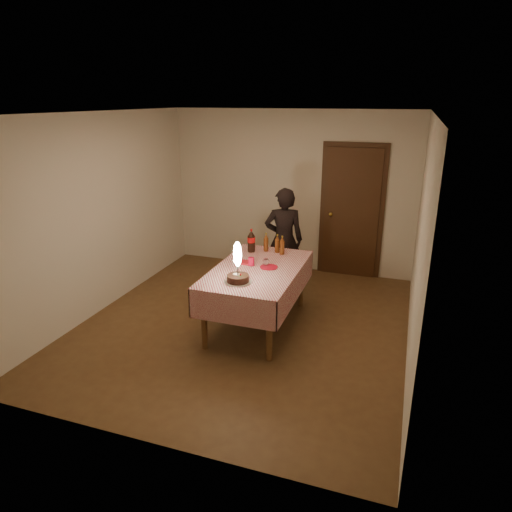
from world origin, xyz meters
The scene contains 13 objects.
ground centered at (0.00, 0.00, 0.00)m, with size 4.00×4.50×0.01m, color brown.
room_shell centered at (0.03, 0.08, 1.65)m, with size 4.04×4.54×2.62m.
dining_table centered at (0.17, 0.05, 0.67)m, with size 1.02×1.72×0.78m.
birthday_cake centered at (0.10, -0.44, 0.91)m, with size 0.31×0.31×0.48m.
red_plate centered at (0.29, 0.11, 0.78)m, with size 0.22×0.22×0.01m, color red.
red_cup centered at (0.06, 0.12, 0.83)m, with size 0.08×0.08×0.10m, color red.
clear_cup centered at (0.25, 0.15, 0.82)m, with size 0.07×0.07×0.09m, color silver.
napkin_stack centered at (-0.05, 0.16, 0.79)m, with size 0.15×0.15×0.02m, color red.
cola_bottle centered at (-0.11, 0.62, 0.93)m, with size 0.10×0.10×0.32m.
amber_bottle_left centered at (0.06, 0.71, 0.90)m, with size 0.06×0.06×0.26m.
amber_bottle_right centered at (0.31, 0.65, 0.90)m, with size 0.06×0.06×0.26m.
amber_bottle_mid centered at (0.23, 0.71, 0.90)m, with size 0.06×0.06×0.26m.
photographer centered at (0.16, 1.28, 0.78)m, with size 0.65×0.52×1.56m.
Camera 1 is at (1.85, -4.91, 2.75)m, focal length 32.00 mm.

